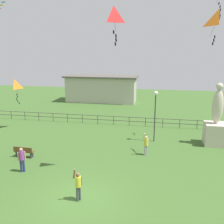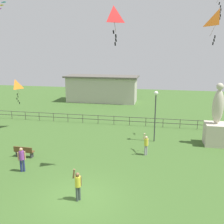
# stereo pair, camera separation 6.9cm
# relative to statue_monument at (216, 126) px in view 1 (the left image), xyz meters

# --- Properties ---
(ground_plane) EXTENTS (80.00, 80.00, 0.00)m
(ground_plane) POSITION_rel_statue_monument_xyz_m (-8.74, -9.86, -1.62)
(ground_plane) COLOR #3D6028
(statue_monument) EXTENTS (1.73, 1.73, 5.25)m
(statue_monument) POSITION_rel_statue_monument_xyz_m (0.00, 0.00, 0.00)
(statue_monument) COLOR beige
(statue_monument) RESTS_ON ground_plane
(lamppost) EXTENTS (0.36, 0.36, 4.47)m
(lamppost) POSITION_rel_statue_monument_xyz_m (-5.04, -0.20, 1.63)
(lamppost) COLOR #38383D
(lamppost) RESTS_ON ground_plane
(park_bench) EXTENTS (1.51, 0.45, 0.85)m
(park_bench) POSITION_rel_statue_monument_xyz_m (-14.49, -5.48, -1.16)
(park_bench) COLOR brown
(park_bench) RESTS_ON ground_plane
(person_0) EXTENTS (0.46, 0.31, 1.67)m
(person_0) POSITION_rel_statue_monument_xyz_m (-13.37, -7.60, -0.66)
(person_0) COLOR navy
(person_0) RESTS_ON ground_plane
(person_2) EXTENTS (0.41, 0.45, 1.90)m
(person_2) POSITION_rel_statue_monument_xyz_m (-8.71, -10.04, -0.67)
(person_2) COLOR #3F4C47
(person_2) RESTS_ON ground_plane
(person_3) EXTENTS (0.45, 0.38, 1.79)m
(person_3) POSITION_rel_statue_monument_xyz_m (-5.57, -3.34, -0.73)
(person_3) COLOR #99999E
(person_3) RESTS_ON ground_plane
(kite_1) EXTENTS (1.13, 1.27, 2.27)m
(kite_1) POSITION_rel_statue_monument_xyz_m (-1.12, -2.81, 8.16)
(kite_1) COLOR orange
(kite_2) EXTENTS (0.91, 1.00, 2.41)m
(kite_2) POSITION_rel_statue_monument_xyz_m (-18.85, 1.12, 2.76)
(kite_2) COLOR orange
(kite_3) EXTENTS (0.87, 0.74, 2.19)m
(kite_3) POSITION_rel_statue_monument_xyz_m (-7.48, -6.49, 8.05)
(kite_3) COLOR red
(waterfront_railing) EXTENTS (36.00, 0.06, 0.95)m
(waterfront_railing) POSITION_rel_statue_monument_xyz_m (-9.18, 4.14, -0.99)
(waterfront_railing) COLOR #4C4742
(waterfront_railing) RESTS_ON ground_plane
(pavilion_building) EXTENTS (11.09, 4.24, 4.01)m
(pavilion_building) POSITION_rel_statue_monument_xyz_m (-13.61, 16.14, 0.41)
(pavilion_building) COLOR #B7B2A3
(pavilion_building) RESTS_ON ground_plane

